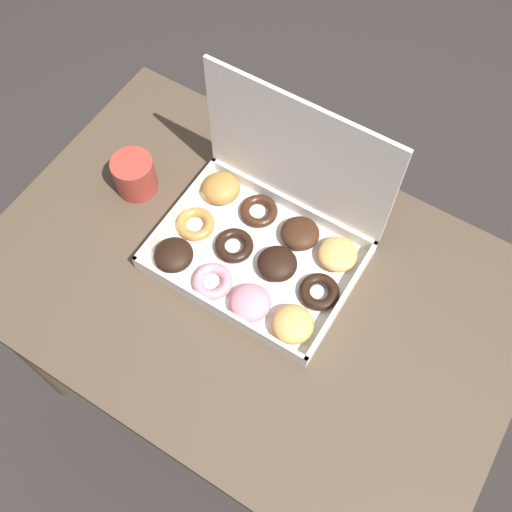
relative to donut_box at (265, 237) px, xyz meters
name	(u,v)px	position (x,y,z in m)	size (l,w,h in m)	color
ground_plane	(253,385)	(0.02, -0.08, -0.78)	(8.00, 8.00, 0.00)	#2D2826
dining_table	(252,306)	(0.02, -0.08, -0.17)	(1.06, 0.70, 0.73)	#4C3D2D
donut_box	(265,237)	(0.00, 0.00, 0.00)	(0.39, 0.29, 0.32)	silver
coffee_mug	(134,175)	(-0.31, -0.01, -0.01)	(0.09, 0.09, 0.08)	#A3382D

